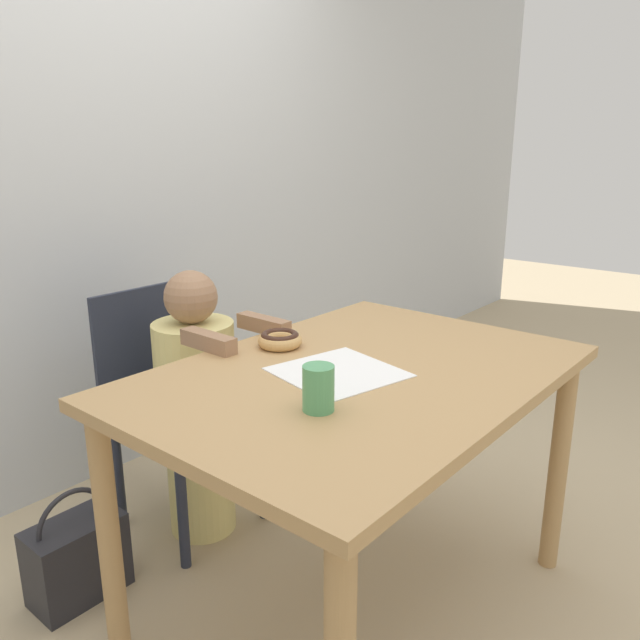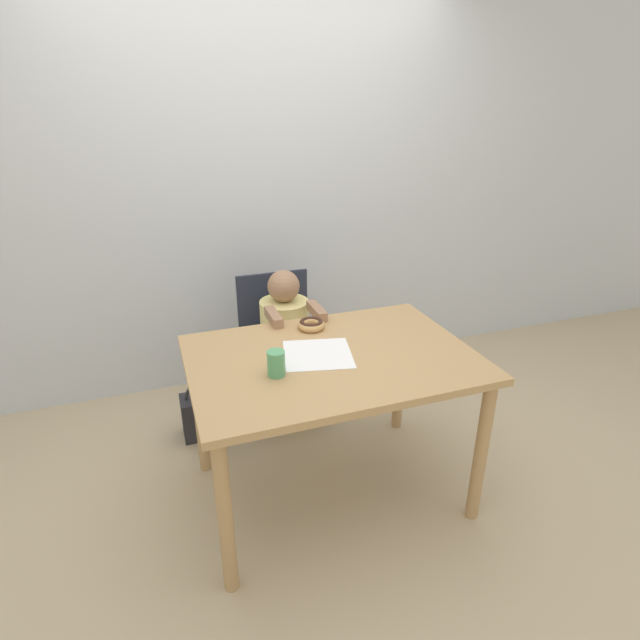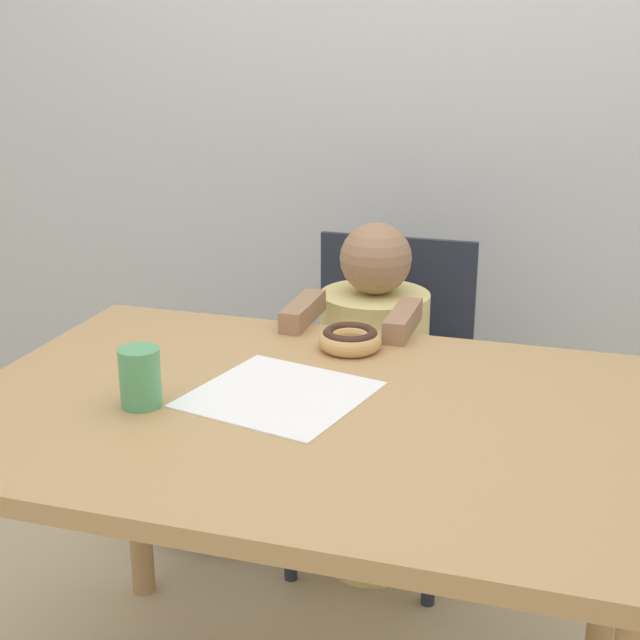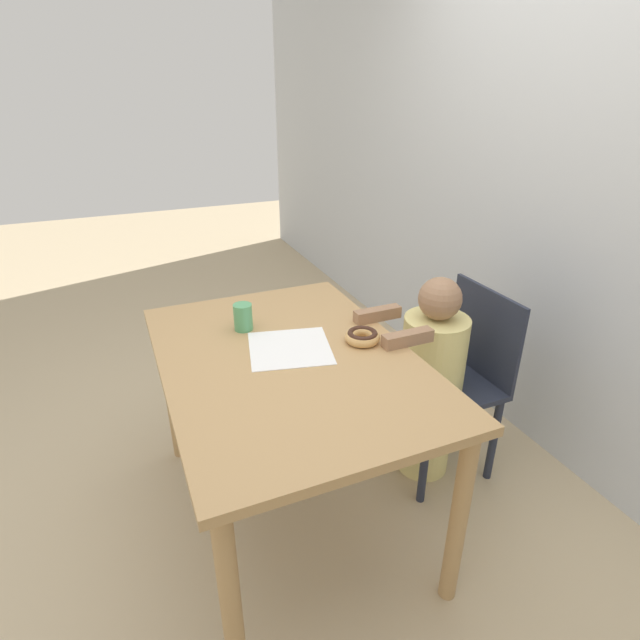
{
  "view_description": "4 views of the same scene",
  "coord_description": "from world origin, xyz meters",
  "px_view_note": "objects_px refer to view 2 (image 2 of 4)",
  "views": [
    {
      "loc": [
        -1.31,
        -0.95,
        1.38
      ],
      "look_at": [
        -0.01,
        0.13,
        0.9
      ],
      "focal_mm": 35.0,
      "sensor_mm": 36.0,
      "label": 1
    },
    {
      "loc": [
        -0.72,
        -1.86,
        1.82
      ],
      "look_at": [
        -0.01,
        0.13,
        0.9
      ],
      "focal_mm": 28.0,
      "sensor_mm": 36.0,
      "label": 2
    },
    {
      "loc": [
        0.46,
        -1.42,
        1.44
      ],
      "look_at": [
        -0.01,
        0.13,
        0.9
      ],
      "focal_mm": 50.0,
      "sensor_mm": 36.0,
      "label": 3
    },
    {
      "loc": [
        1.51,
        -0.51,
        1.69
      ],
      "look_at": [
        -0.01,
        0.13,
        0.9
      ],
      "focal_mm": 28.0,
      "sensor_mm": 36.0,
      "label": 4
    }
  ],
  "objects_px": {
    "cup": "(276,363)",
    "child_figure": "(286,351)",
    "chair": "(280,343)",
    "handbag": "(207,414)",
    "donut": "(311,324)"
  },
  "relations": [
    {
      "from": "chair",
      "to": "cup",
      "type": "distance_m",
      "value": 0.99
    },
    {
      "from": "child_figure",
      "to": "donut",
      "type": "bearing_deg",
      "value": -84.43
    },
    {
      "from": "chair",
      "to": "handbag",
      "type": "xyz_separation_m",
      "value": [
        -0.49,
        -0.1,
        -0.34
      ]
    },
    {
      "from": "chair",
      "to": "handbag",
      "type": "distance_m",
      "value": 0.6
    },
    {
      "from": "donut",
      "to": "cup",
      "type": "xyz_separation_m",
      "value": [
        -0.29,
        -0.39,
        0.03
      ]
    },
    {
      "from": "chair",
      "to": "child_figure",
      "type": "height_order",
      "value": "child_figure"
    },
    {
      "from": "donut",
      "to": "cup",
      "type": "height_order",
      "value": "cup"
    },
    {
      "from": "child_figure",
      "to": "donut",
      "type": "relative_size",
      "value": 7.16
    },
    {
      "from": "cup",
      "to": "donut",
      "type": "bearing_deg",
      "value": 53.97
    },
    {
      "from": "chair",
      "to": "cup",
      "type": "height_order",
      "value": "cup"
    },
    {
      "from": "chair",
      "to": "child_figure",
      "type": "xyz_separation_m",
      "value": [
        -0.0,
        -0.12,
        0.01
      ]
    },
    {
      "from": "chair",
      "to": "child_figure",
      "type": "distance_m",
      "value": 0.12
    },
    {
      "from": "cup",
      "to": "child_figure",
      "type": "bearing_deg",
      "value": 71.89
    },
    {
      "from": "donut",
      "to": "handbag",
      "type": "relative_size",
      "value": 0.37
    },
    {
      "from": "chair",
      "to": "handbag",
      "type": "relative_size",
      "value": 2.37
    }
  ]
}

